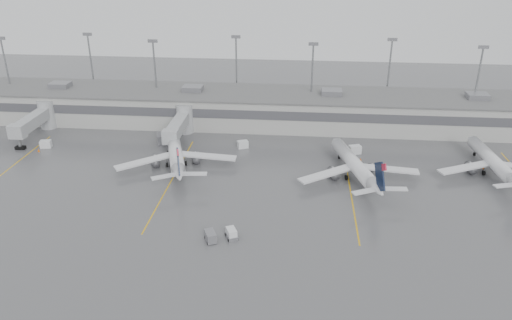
# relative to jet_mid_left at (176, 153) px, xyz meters

# --- Properties ---
(ground) EXTENTS (260.00, 260.00, 0.00)m
(ground) POSITION_rel_jet_mid_left_xyz_m (18.21, -30.79, -2.85)
(ground) COLOR #504F52
(ground) RESTS_ON ground
(terminal) EXTENTS (152.00, 17.00, 9.45)m
(terminal) POSITION_rel_jet_mid_left_xyz_m (18.21, 27.19, 1.32)
(terminal) COLOR #A6A6A1
(terminal) RESTS_ON ground
(light_masts) EXTENTS (142.40, 8.00, 20.60)m
(light_masts) POSITION_rel_jet_mid_left_xyz_m (18.21, 32.96, 9.18)
(light_masts) COLOR gray
(light_masts) RESTS_ON ground
(jet_bridge_left) EXTENTS (4.00, 17.20, 7.00)m
(jet_bridge_left) POSITION_rel_jet_mid_left_xyz_m (-37.29, 14.93, 1.02)
(jet_bridge_left) COLOR gray
(jet_bridge_left) RESTS_ON ground
(jet_bridge_right) EXTENTS (4.00, 17.20, 7.00)m
(jet_bridge_right) POSITION_rel_jet_mid_left_xyz_m (-2.29, 14.93, 1.02)
(jet_bridge_right) COLOR gray
(jet_bridge_right) RESTS_ON ground
(stand_markings) EXTENTS (105.25, 40.00, 0.01)m
(stand_markings) POSITION_rel_jet_mid_left_xyz_m (18.21, -6.79, -2.84)
(stand_markings) COLOR #E8AA0D
(stand_markings) RESTS_ON ground
(jet_mid_left) EXTENTS (24.18, 27.52, 9.17)m
(jet_mid_left) POSITION_rel_jet_mid_left_xyz_m (0.00, 0.00, 0.00)
(jet_mid_left) COLOR silver
(jet_mid_left) RESTS_ON ground
(jet_mid_right) EXTENTS (23.92, 27.18, 9.00)m
(jet_mid_right) POSITION_rel_jet_mid_left_xyz_m (36.97, -2.62, -0.06)
(jet_mid_right) COLOR silver
(jet_mid_right) RESTS_ON ground
(jet_far_right) EXTENTS (23.87, 26.83, 8.68)m
(jet_far_right) POSITION_rel_jet_mid_left_xyz_m (64.89, 1.76, -0.15)
(jet_far_right) COLOR silver
(jet_far_right) RESTS_ON ground
(baggage_tug) EXTENTS (2.47, 2.97, 1.64)m
(baggage_tug) POSITION_rel_jet_mid_left_xyz_m (15.40, -26.36, -2.21)
(baggage_tug) COLOR silver
(baggage_tug) RESTS_ON ground
(baggage_cart) EXTENTS (2.40, 2.95, 1.66)m
(baggage_cart) POSITION_rel_jet_mid_left_xyz_m (12.20, -27.56, -1.99)
(baggage_cart) COLOR slate
(baggage_cart) RESTS_ON ground
(gse_uld_a) EXTENTS (2.64, 2.03, 1.68)m
(gse_uld_a) POSITION_rel_jet_mid_left_xyz_m (-31.97, 6.71, -2.01)
(gse_uld_a) COLOR silver
(gse_uld_a) RESTS_ON ground
(gse_uld_b) EXTENTS (2.75, 2.35, 1.65)m
(gse_uld_b) POSITION_rel_jet_mid_left_xyz_m (12.86, 10.73, -2.03)
(gse_uld_b) COLOR silver
(gse_uld_b) RESTS_ON ground
(gse_uld_c) EXTENTS (2.98, 2.43, 1.82)m
(gse_uld_c) POSITION_rel_jet_mid_left_xyz_m (38.02, 9.82, -1.94)
(gse_uld_c) COLOR silver
(gse_uld_c) RESTS_ON ground
(gse_loader) EXTENTS (3.20, 4.15, 2.30)m
(gse_loader) POSITION_rel_jet_mid_left_xyz_m (-6.14, 11.71, -1.70)
(gse_loader) COLOR slate
(gse_loader) RESTS_ON ground
(cone_a) EXTENTS (0.47, 0.47, 0.75)m
(cone_a) POSITION_rel_jet_mid_left_xyz_m (-32.50, 4.21, -2.48)
(cone_a) COLOR #EA5B04
(cone_a) RESTS_ON ground
(cone_b) EXTENTS (0.47, 0.47, 0.75)m
(cone_b) POSITION_rel_jet_mid_left_xyz_m (3.42, 4.52, -2.47)
(cone_b) COLOR #EA5B04
(cone_b) RESTS_ON ground
(cone_c) EXTENTS (0.46, 0.46, 0.73)m
(cone_c) POSITION_rel_jet_mid_left_xyz_m (38.93, 5.77, -2.49)
(cone_c) COLOR #EA5B04
(cone_c) RESTS_ON ground
(cone_d) EXTENTS (0.50, 0.50, 0.79)m
(cone_d) POSITION_rel_jet_mid_left_xyz_m (64.10, 4.19, -2.45)
(cone_d) COLOR #EA5B04
(cone_d) RESTS_ON ground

